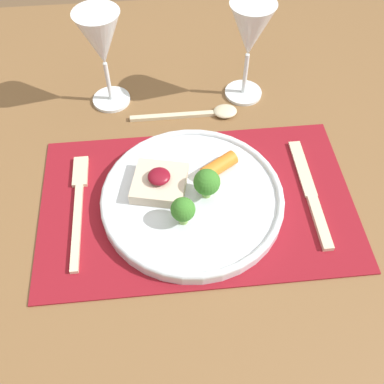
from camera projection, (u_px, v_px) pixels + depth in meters
name	position (u px, v px, depth m)	size (l,w,h in m)	color
ground_plane	(195.00, 349.00, 1.30)	(8.00, 8.00, 0.00)	brown
dining_table	(197.00, 232.00, 0.79)	(1.12, 1.22, 0.73)	brown
placemat	(197.00, 202.00, 0.71)	(0.49, 0.30, 0.00)	maroon
dinner_plate	(191.00, 194.00, 0.70)	(0.29, 0.29, 0.07)	silver
fork	(79.00, 201.00, 0.71)	(0.02, 0.22, 0.01)	beige
knife	(312.00, 199.00, 0.71)	(0.02, 0.22, 0.01)	beige
spoon	(207.00, 113.00, 0.83)	(0.20, 0.04, 0.01)	beige
wine_glass_near	(250.00, 34.00, 0.77)	(0.08, 0.08, 0.19)	white
wine_glass_far	(101.00, 43.00, 0.76)	(0.08, 0.08, 0.18)	white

